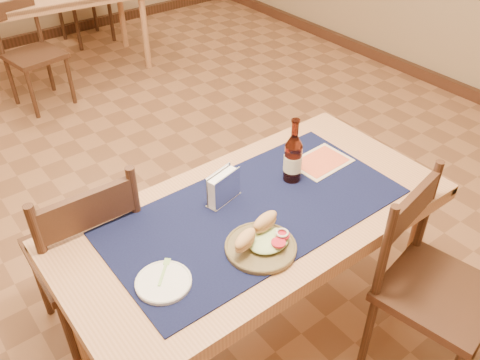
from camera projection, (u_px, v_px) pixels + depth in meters
main_table at (255, 227)px, 2.09m from camera, size 1.60×0.80×0.75m
placemat at (255, 211)px, 2.04m from camera, size 1.20×0.60×0.01m
baseboard at (167, 232)px, 2.97m from camera, size 6.00×7.00×0.10m
back_table at (53, 0)px, 4.42m from camera, size 1.62×0.94×0.75m
chair_main_far at (87, 252)px, 2.20m from camera, size 0.46×0.46×0.96m
chair_main_near at (431, 284)px, 2.08m from camera, size 0.50×0.50×0.93m
chair_back_near at (31, 52)px, 4.07m from camera, size 0.46×0.46×0.86m
sandwich_plate at (261, 242)px, 1.85m from camera, size 0.27×0.27×0.10m
side_plate at (163, 282)px, 1.72m from camera, size 0.19×0.19×0.02m
fork at (164, 270)px, 1.76m from camera, size 0.10×0.10×0.00m
beer_bottle at (293, 158)px, 2.14m from camera, size 0.08×0.08×0.29m
napkin_holder at (223, 188)px, 2.05m from camera, size 0.17×0.09×0.14m
menu_card at (321, 162)px, 2.30m from camera, size 0.27×0.20×0.01m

